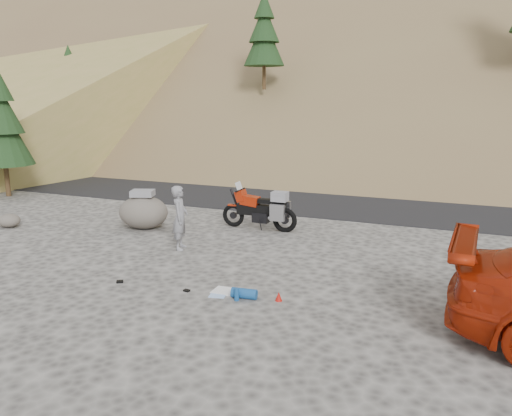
{
  "coord_description": "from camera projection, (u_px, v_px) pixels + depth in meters",
  "views": [
    {
      "loc": [
        5.36,
        -9.52,
        3.71
      ],
      "look_at": [
        0.58,
        1.96,
        1.0
      ],
      "focal_mm": 35.0,
      "sensor_mm": 36.0,
      "label": 1
    }
  ],
  "objects": [
    {
      "name": "ground",
      "position": [
        200.0,
        266.0,
        11.39
      ],
      "size": [
        140.0,
        140.0,
        0.0
      ],
      "primitive_type": "plane",
      "color": "#44413E",
      "rests_on": "ground"
    },
    {
      "name": "road",
      "position": [
        311.0,
        196.0,
        19.5
      ],
      "size": [
        120.0,
        7.0,
        0.05
      ],
      "primitive_type": "cube",
      "color": "black",
      "rests_on": "ground"
    },
    {
      "name": "hillside",
      "position": [
        412.0,
        18.0,
        45.91
      ],
      "size": [
        120.0,
        73.0,
        46.72
      ],
      "color": "brown",
      "rests_on": "ground"
    },
    {
      "name": "conifer_verge",
      "position": [
        1.0,
        121.0,
        18.96
      ],
      "size": [
        2.2,
        2.2,
        5.04
      ],
      "color": "#3A2715",
      "rests_on": "ground"
    },
    {
      "name": "motorcycle",
      "position": [
        262.0,
        210.0,
        14.42
      ],
      "size": [
        2.32,
        0.67,
        1.38
      ],
      "rotation": [
        0.0,
        0.0,
        0.01
      ],
      "color": "black",
      "rests_on": "ground"
    },
    {
      "name": "man",
      "position": [
        181.0,
        249.0,
        12.67
      ],
      "size": [
        0.55,
        0.68,
        1.62
      ],
      "primitive_type": "imported",
      "rotation": [
        0.0,
        0.0,
        1.89
      ],
      "color": "gray",
      "rests_on": "ground"
    },
    {
      "name": "boulder",
      "position": [
        143.0,
        212.0,
        14.6
      ],
      "size": [
        1.63,
        1.43,
        1.14
      ],
      "rotation": [
        0.0,
        0.0,
        0.13
      ],
      "color": "#514D46",
      "rests_on": "ground"
    },
    {
      "name": "small_rock",
      "position": [
        9.0,
        221.0,
        14.77
      ],
      "size": [
        0.82,
        0.78,
        0.4
      ],
      "rotation": [
        0.0,
        0.0,
        0.31
      ],
      "color": "#514D46",
      "rests_on": "ground"
    },
    {
      "name": "gear_white_cloth",
      "position": [
        224.0,
        291.0,
        9.86
      ],
      "size": [
        0.46,
        0.41,
        0.02
      ],
      "primitive_type": "cube",
      "rotation": [
        0.0,
        0.0,
        0.02
      ],
      "color": "white",
      "rests_on": "ground"
    },
    {
      "name": "gear_blue_mat",
      "position": [
        244.0,
        293.0,
        9.49
      ],
      "size": [
        0.51,
        0.25,
        0.2
      ],
      "primitive_type": "cylinder",
      "rotation": [
        0.0,
        1.57,
        0.11
      ],
      "color": "navy",
      "rests_on": "ground"
    },
    {
      "name": "gear_bottle",
      "position": [
        237.0,
        294.0,
        9.38
      ],
      "size": [
        0.11,
        0.11,
        0.24
      ],
      "primitive_type": "cylinder",
      "rotation": [
        0.0,
        0.0,
        -0.31
      ],
      "color": "navy",
      "rests_on": "ground"
    },
    {
      "name": "gear_funnel",
      "position": [
        279.0,
        296.0,
        9.38
      ],
      "size": [
        0.17,
        0.17,
        0.18
      ],
      "primitive_type": "cone",
      "rotation": [
        0.0,
        0.0,
        0.3
      ],
      "color": "#B1130B",
      "rests_on": "ground"
    },
    {
      "name": "gear_glove_a",
      "position": [
        187.0,
        290.0,
        9.85
      ],
      "size": [
        0.13,
        0.1,
        0.03
      ],
      "primitive_type": "cube",
      "rotation": [
        0.0,
        0.0,
        -0.14
      ],
      "color": "black",
      "rests_on": "ground"
    },
    {
      "name": "gear_glove_b",
      "position": [
        120.0,
        282.0,
        10.32
      ],
      "size": [
        0.17,
        0.16,
        0.05
      ],
      "primitive_type": "cube",
      "rotation": [
        0.0,
        0.0,
        0.58
      ],
      "color": "black",
      "rests_on": "ground"
    },
    {
      "name": "gear_blue_cloth",
      "position": [
        217.0,
        296.0,
        9.63
      ],
      "size": [
        0.35,
        0.28,
        0.01
      ],
      "primitive_type": "cube",
      "rotation": [
        0.0,
        0.0,
        0.21
      ],
      "color": "#9BBDF0",
      "rests_on": "ground"
    }
  ]
}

